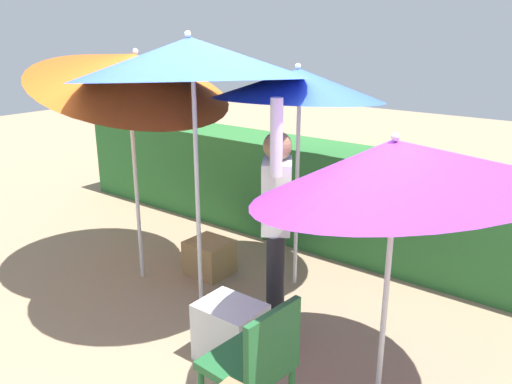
{
  "coord_description": "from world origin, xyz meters",
  "views": [
    {
      "loc": [
        2.37,
        -2.77,
        2.33
      ],
      "look_at": [
        0.0,
        0.3,
        1.1
      ],
      "focal_mm": 36.26,
      "sensor_mm": 36.0,
      "label": 1
    }
  ],
  "objects_px": {
    "cooler_box": "(231,332)",
    "crate_cardboard": "(209,257)",
    "umbrella_yellow": "(132,72)",
    "person_vendor": "(277,215)",
    "umbrella_orange": "(299,85)",
    "umbrella_rainbow": "(395,166)",
    "umbrella_navy": "(191,59)",
    "chair_plastic": "(256,362)"
  },
  "relations": [
    {
      "from": "cooler_box",
      "to": "crate_cardboard",
      "type": "height_order",
      "value": "cooler_box"
    },
    {
      "from": "umbrella_yellow",
      "to": "cooler_box",
      "type": "relative_size",
      "value": 5.22
    },
    {
      "from": "person_vendor",
      "to": "cooler_box",
      "type": "height_order",
      "value": "person_vendor"
    },
    {
      "from": "umbrella_orange",
      "to": "umbrella_yellow",
      "type": "relative_size",
      "value": 0.86
    },
    {
      "from": "umbrella_yellow",
      "to": "person_vendor",
      "type": "height_order",
      "value": "umbrella_yellow"
    },
    {
      "from": "umbrella_orange",
      "to": "umbrella_rainbow",
      "type": "bearing_deg",
      "value": -37.48
    },
    {
      "from": "umbrella_navy",
      "to": "crate_cardboard",
      "type": "bearing_deg",
      "value": 125.0
    },
    {
      "from": "umbrella_orange",
      "to": "crate_cardboard",
      "type": "xyz_separation_m",
      "value": [
        -0.77,
        -0.35,
        -1.7
      ]
    },
    {
      "from": "crate_cardboard",
      "to": "umbrella_navy",
      "type": "bearing_deg",
      "value": -55.0
    },
    {
      "from": "cooler_box",
      "to": "crate_cardboard",
      "type": "distance_m",
      "value": 1.43
    },
    {
      "from": "umbrella_navy",
      "to": "cooler_box",
      "type": "relative_size",
      "value": 5.17
    },
    {
      "from": "chair_plastic",
      "to": "person_vendor",
      "type": "bearing_deg",
      "value": 120.34
    },
    {
      "from": "umbrella_orange",
      "to": "person_vendor",
      "type": "distance_m",
      "value": 1.18
    },
    {
      "from": "umbrella_orange",
      "to": "umbrella_yellow",
      "type": "distance_m",
      "value": 1.46
    },
    {
      "from": "umbrella_yellow",
      "to": "chair_plastic",
      "type": "bearing_deg",
      "value": -25.18
    },
    {
      "from": "umbrella_rainbow",
      "to": "umbrella_yellow",
      "type": "xyz_separation_m",
      "value": [
        -2.58,
        0.26,
        0.39
      ]
    },
    {
      "from": "chair_plastic",
      "to": "cooler_box",
      "type": "bearing_deg",
      "value": 141.51
    },
    {
      "from": "umbrella_navy",
      "to": "person_vendor",
      "type": "distance_m",
      "value": 1.36
    },
    {
      "from": "person_vendor",
      "to": "umbrella_rainbow",
      "type": "bearing_deg",
      "value": -18.54
    },
    {
      "from": "umbrella_rainbow",
      "to": "chair_plastic",
      "type": "xyz_separation_m",
      "value": [
        -0.43,
        -0.75,
        -1.07
      ]
    },
    {
      "from": "umbrella_rainbow",
      "to": "person_vendor",
      "type": "distance_m",
      "value": 1.31
    },
    {
      "from": "chair_plastic",
      "to": "crate_cardboard",
      "type": "distance_m",
      "value": 2.22
    },
    {
      "from": "umbrella_orange",
      "to": "person_vendor",
      "type": "height_order",
      "value": "umbrella_orange"
    },
    {
      "from": "chair_plastic",
      "to": "cooler_box",
      "type": "distance_m",
      "value": 0.82
    },
    {
      "from": "umbrella_yellow",
      "to": "chair_plastic",
      "type": "xyz_separation_m",
      "value": [
        2.15,
        -1.01,
        -1.46
      ]
    },
    {
      "from": "umbrella_rainbow",
      "to": "umbrella_yellow",
      "type": "bearing_deg",
      "value": 174.15
    },
    {
      "from": "umbrella_orange",
      "to": "chair_plastic",
      "type": "bearing_deg",
      "value": -62.95
    },
    {
      "from": "person_vendor",
      "to": "crate_cardboard",
      "type": "xyz_separation_m",
      "value": [
        -1.03,
        0.31,
        -0.76
      ]
    },
    {
      "from": "chair_plastic",
      "to": "crate_cardboard",
      "type": "relative_size",
      "value": 2.2
    },
    {
      "from": "chair_plastic",
      "to": "umbrella_navy",
      "type": "bearing_deg",
      "value": 146.02
    },
    {
      "from": "umbrella_navy",
      "to": "person_vendor",
      "type": "xyz_separation_m",
      "value": [
        0.64,
        0.24,
        -1.18
      ]
    },
    {
      "from": "person_vendor",
      "to": "chair_plastic",
      "type": "bearing_deg",
      "value": -59.66
    },
    {
      "from": "umbrella_yellow",
      "to": "cooler_box",
      "type": "distance_m",
      "value": 2.4
    },
    {
      "from": "umbrella_yellow",
      "to": "crate_cardboard",
      "type": "relative_size",
      "value": 5.95
    },
    {
      "from": "umbrella_yellow",
      "to": "person_vendor",
      "type": "xyz_separation_m",
      "value": [
        1.5,
        0.1,
        -1.04
      ]
    },
    {
      "from": "umbrella_rainbow",
      "to": "umbrella_navy",
      "type": "distance_m",
      "value": 1.8
    },
    {
      "from": "umbrella_rainbow",
      "to": "chair_plastic",
      "type": "height_order",
      "value": "umbrella_rainbow"
    },
    {
      "from": "umbrella_orange",
      "to": "chair_plastic",
      "type": "height_order",
      "value": "umbrella_orange"
    },
    {
      "from": "person_vendor",
      "to": "chair_plastic",
      "type": "height_order",
      "value": "person_vendor"
    },
    {
      "from": "umbrella_rainbow",
      "to": "umbrella_orange",
      "type": "distance_m",
      "value": 1.7
    },
    {
      "from": "cooler_box",
      "to": "crate_cardboard",
      "type": "xyz_separation_m",
      "value": [
        -1.08,
        0.95,
        -0.05
      ]
    },
    {
      "from": "crate_cardboard",
      "to": "umbrella_yellow",
      "type": "bearing_deg",
      "value": -139.16
    }
  ]
}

